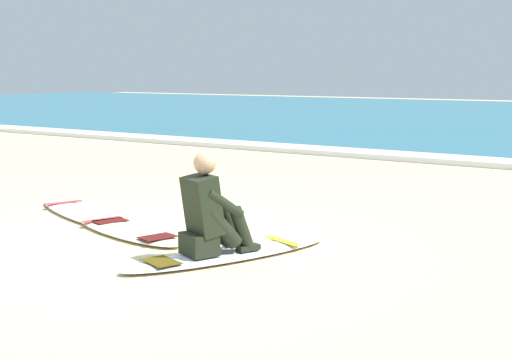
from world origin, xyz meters
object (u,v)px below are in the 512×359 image
surfboard_main (229,254)px  surfboard_spare_far (84,213)px  surfboard_spare_near (127,230)px  surfer_seated (210,214)px

surfboard_main → surfboard_spare_far: size_ratio=0.96×
surfboard_spare_near → surfboard_spare_far: same height
surfer_seated → surfboard_spare_far: (-2.55, 0.77, -0.40)m
surfer_seated → surfboard_spare_near: bearing=165.3°
surfboard_main → surfer_seated: bearing=-109.1°
surfboard_spare_near → surfboard_spare_far: (-1.10, 0.39, -0.00)m
surfer_seated → surfboard_spare_far: size_ratio=0.39×
surfboard_spare_near → surfboard_spare_far: bearing=160.3°
surfboard_main → surfboard_spare_near: (-1.51, 0.18, 0.00)m
surfer_seated → surfboard_spare_near: (-1.45, 0.38, -0.40)m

